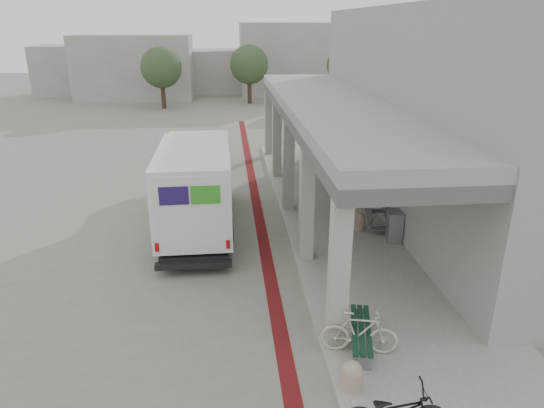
{
  "coord_description": "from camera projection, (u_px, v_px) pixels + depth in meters",
  "views": [
    {
      "loc": [
        -0.03,
        -11.9,
        6.44
      ],
      "look_at": [
        1.18,
        1.0,
        1.6
      ],
      "focal_mm": 32.0,
      "sensor_mm": 36.0,
      "label": 1
    }
  ],
  "objects": [
    {
      "name": "tree_mid",
      "position": [
        249.0,
        65.0,
        40.39
      ],
      "size": [
        3.2,
        3.2,
        4.8
      ],
      "color": "#38281C",
      "rests_on": "ground"
    },
    {
      "name": "utility_cabinet",
      "position": [
        395.0,
        226.0,
        14.86
      ],
      "size": [
        0.52,
        0.64,
        0.96
      ],
      "primitive_type": "cube",
      "rotation": [
        0.0,
        0.0,
        -0.17
      ],
      "color": "gray",
      "rests_on": "sidewalk"
    },
    {
      "name": "transit_building",
      "position": [
        423.0,
        116.0,
        16.96
      ],
      "size": [
        7.6,
        17.0,
        7.0
      ],
      "color": "gray",
      "rests_on": "ground"
    },
    {
      "name": "bike_lane_stripe",
      "position": [
        263.0,
        240.0,
        15.31
      ],
      "size": [
        0.35,
        40.0,
        0.01
      ],
      "primitive_type": "cube",
      "color": "#5C1213",
      "rests_on": "ground"
    },
    {
      "name": "ground",
      "position": [
        233.0,
        272.0,
        13.35
      ],
      "size": [
        120.0,
        120.0,
        0.0
      ],
      "primitive_type": "plane",
      "color": "slate",
      "rests_on": "ground"
    },
    {
      "name": "sidewalk",
      "position": [
        374.0,
        264.0,
        13.68
      ],
      "size": [
        4.4,
        28.0,
        0.12
      ],
      "primitive_type": "cube",
      "color": "gray",
      "rests_on": "ground"
    },
    {
      "name": "tree_left",
      "position": [
        161.0,
        68.0,
        37.91
      ],
      "size": [
        3.2,
        3.2,
        4.8
      ],
      "color": "#38281C",
      "rests_on": "ground"
    },
    {
      "name": "bollard_far",
      "position": [
        359.0,
        221.0,
        15.75
      ],
      "size": [
        0.39,
        0.39,
        0.58
      ],
      "color": "gray",
      "rests_on": "sidewalk"
    },
    {
      "name": "bicycle_cream",
      "position": [
        359.0,
        333.0,
        9.77
      ],
      "size": [
        1.63,
        0.77,
        0.94
      ],
      "primitive_type": "imported",
      "rotation": [
        0.0,
        0.0,
        1.36
      ],
      "color": "beige",
      "rests_on": "sidewalk"
    },
    {
      "name": "bollard_near",
      "position": [
        352.0,
        375.0,
        8.85
      ],
      "size": [
        0.38,
        0.38,
        0.57
      ],
      "color": "tan",
      "rests_on": "sidewalk"
    },
    {
      "name": "distant_backdrop",
      "position": [
        195.0,
        65.0,
        45.62
      ],
      "size": [
        28.0,
        10.0,
        6.5
      ],
      "color": "gray",
      "rests_on": "ground"
    },
    {
      "name": "bench",
      "position": [
        361.0,
        333.0,
        10.03
      ],
      "size": [
        0.77,
        1.83,
        0.42
      ],
      "rotation": [
        0.0,
        0.0,
        -0.22
      ],
      "color": "gray",
      "rests_on": "sidewalk"
    },
    {
      "name": "tree_right",
      "position": [
        346.0,
        65.0,
        40.16
      ],
      "size": [
        3.2,
        3.2,
        4.8
      ],
      "color": "#38281C",
      "rests_on": "ground"
    },
    {
      "name": "fedex_truck",
      "position": [
        197.0,
        184.0,
        15.69
      ],
      "size": [
        2.2,
        6.86,
        2.92
      ],
      "rotation": [
        0.0,
        0.0,
        0.01
      ],
      "color": "black",
      "rests_on": "ground"
    }
  ]
}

